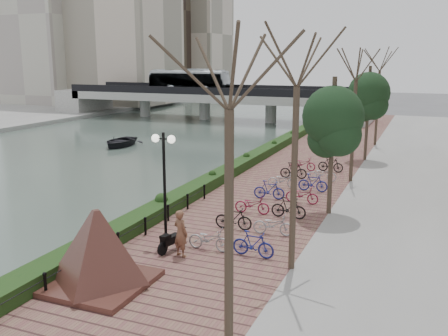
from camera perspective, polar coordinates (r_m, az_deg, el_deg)
The scene contains 14 objects.
ground at distance 20.26m, azimuth -16.83°, elevation -10.81°, with size 220.00×220.00×0.00m, color #59595B.
river_water at distance 48.33m, azimuth -12.11°, elevation 2.85°, with size 30.00×130.00×0.02m, color #3F4F46.
promenade at distance 33.63m, azimuth 7.85°, elevation -0.69°, with size 8.00×75.00×0.50m, color brown.
hedge at distance 36.80m, azimuth 3.74°, elevation 1.41°, with size 1.10×56.00×0.60m, color #153B15.
chain_fence at distance 20.66m, azimuth -10.42°, elevation -7.47°, with size 0.10×14.10×0.70m.
granite_monument at distance 16.86m, azimuth -14.20°, elevation -8.82°, with size 4.06×4.06×2.58m.
lamppost at distance 19.75m, azimuth -6.88°, elevation 0.54°, with size 1.02×0.32×4.50m.
motorcycle at distance 19.59m, azimuth -5.95°, elevation -8.20°, with size 0.43×1.38×0.86m, color black, non-canonical shape.
pedestrian at distance 18.89m, azimuth -4.98°, elevation -7.43°, with size 0.66×0.43×1.81m, color brown.
bicycle_parking at distance 26.17m, azimuth 6.96°, elevation -2.81°, with size 2.40×17.32×1.00m.
street_trees at distance 27.56m, azimuth 13.59°, elevation 3.47°, with size 3.20×37.12×6.80m.
bridge at distance 65.50m, azimuth -2.60°, elevation 8.51°, with size 36.00×10.77×6.50m.
boat at distance 46.12m, azimuth -11.82°, elevation 3.00°, with size 3.15×4.41×0.91m, color black.
far_buildings at distance 96.88m, azimuth -11.98°, elevation 17.07°, with size 35.00×38.00×38.00m.
Camera 1 is at (12.09, -14.26, 7.80)m, focal length 40.00 mm.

